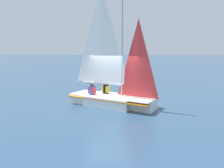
% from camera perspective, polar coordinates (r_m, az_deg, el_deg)
% --- Properties ---
extents(ground_plane, '(260.00, 260.00, 0.00)m').
position_cam_1_polar(ground_plane, '(11.11, -0.00, -5.59)').
color(ground_plane, '#2D4C6B').
extents(sailboat_main, '(3.31, 4.65, 5.97)m').
position_cam_1_polar(sailboat_main, '(10.97, -0.24, -1.50)').
color(sailboat_main, white).
rests_on(sailboat_main, ground_plane).
extents(sailor_helm, '(0.40, 0.42, 1.16)m').
position_cam_1_polar(sailor_helm, '(11.57, -1.67, -1.82)').
color(sailor_helm, black).
rests_on(sailor_helm, ground_plane).
extents(sailor_crew, '(0.40, 0.42, 1.16)m').
position_cam_1_polar(sailor_crew, '(11.33, -5.24, -2.08)').
color(sailor_crew, black).
rests_on(sailor_crew, ground_plane).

